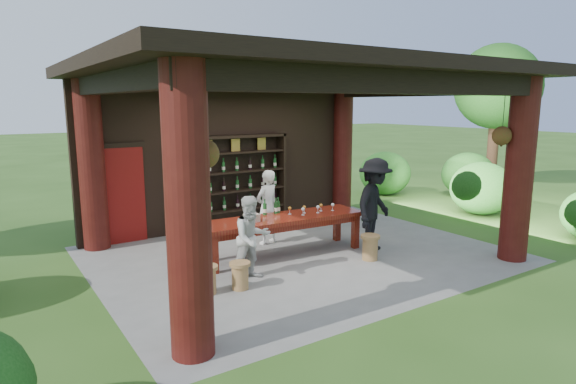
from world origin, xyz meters
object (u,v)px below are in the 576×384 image
host (267,207)px  guest_woman (252,238)px  wine_shelf (237,182)px  tasting_table (282,223)px  napkin_basket (252,218)px  stool_near_left (240,275)px  guest_man (375,205)px  stool_near_right (370,247)px  stool_far_left (207,279)px

host → guest_woman: 2.06m
wine_shelf → tasting_table: size_ratio=0.75×
guest_woman → napkin_basket: (0.43, 0.77, 0.12)m
tasting_table → guest_woman: guest_woman is taller
guest_woman → stool_near_left: bearing=-145.1°
guest_man → napkin_basket: size_ratio=7.01×
wine_shelf → stool_near_right: (0.94, -3.45, -0.83)m
stool_near_left → guest_man: bearing=6.4°
wine_shelf → stool_far_left: size_ratio=5.53×
guest_man → stool_near_left: bearing=161.7°
stool_near_right → tasting_table: bearing=136.7°
tasting_table → napkin_basket: bearing=-177.9°
guest_woman → guest_man: size_ratio=0.76×
tasting_table → napkin_basket: 0.70m
tasting_table → napkin_basket: napkin_basket is taller
stool_near_right → guest_man: 0.91m
stool_near_right → guest_man: size_ratio=0.26×
stool_near_right → host: 2.27m
host → guest_man: guest_man is taller
wine_shelf → guest_man: bearing=-65.2°
host → napkin_basket: (-0.84, -0.86, 0.06)m
host → napkin_basket: bearing=30.5°
stool_near_right → guest_woman: size_ratio=0.34×
stool_near_right → napkin_basket: 2.24m
guest_man → stool_far_left: bearing=159.2°
wine_shelf → host: bearing=-93.6°
wine_shelf → tasting_table: 2.37m
stool_near_left → guest_woman: 0.66m
host → napkin_basket: size_ratio=5.87×
napkin_basket → tasting_table: bearing=2.1°
tasting_table → host: 0.86m
stool_near_left → stool_near_right: size_ratio=0.92×
stool_far_left → guest_woman: 1.00m
stool_near_right → stool_far_left: bearing=177.1°
host → guest_woman: size_ratio=1.10×
stool_near_left → guest_woman: guest_woman is taller
guest_woman → napkin_basket: guest_woman is taller
tasting_table → guest_woman: (-1.10, -0.80, 0.06)m
stool_near_left → stool_near_right: 2.67m
napkin_basket → guest_man: bearing=-16.6°
tasting_table → stool_far_left: (-1.97, -0.97, -0.40)m
host → guest_woman: bearing=37.0°
stool_near_right → napkin_basket: napkin_basket is taller
stool_near_left → guest_woman: size_ratio=0.31×
stool_near_right → guest_man: guest_man is taller
stool_far_left → napkin_basket: napkin_basket is taller
guest_man → tasting_table: bearing=131.8°
tasting_table → guest_woman: 1.36m
stool_near_right → wine_shelf: bearing=105.3°
stool_near_left → host: (1.64, 1.91, 0.53)m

